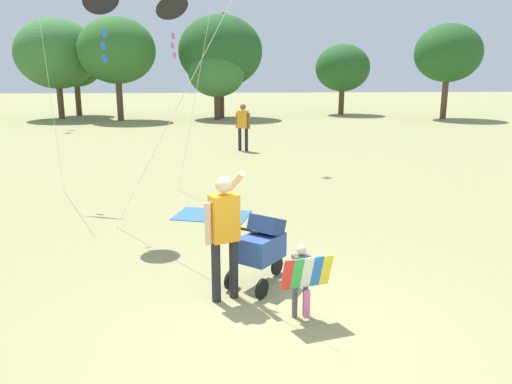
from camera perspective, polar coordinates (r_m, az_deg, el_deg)
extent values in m
plane|color=#938E5B|center=(6.17, 3.59, -15.59)|extent=(120.00, 120.00, 0.00)
cylinder|color=brown|center=(33.55, -21.15, 9.35)|extent=(0.36, 0.36, 1.93)
ellipsoid|color=#387033|center=(33.50, -21.59, 14.30)|extent=(4.85, 4.37, 4.13)
cylinder|color=brown|center=(35.37, -19.40, 9.68)|extent=(0.36, 0.36, 1.94)
ellipsoid|color=#235623|center=(35.31, -19.70, 13.46)|extent=(3.42, 3.08, 2.91)
cylinder|color=brown|center=(31.23, -15.10, 9.82)|extent=(0.36, 0.36, 2.24)
ellipsoid|color=#2D6628|center=(31.19, -15.44, 15.14)|extent=(4.44, 4.00, 3.77)
cylinder|color=brown|center=(30.92, -4.39, 9.46)|extent=(0.36, 0.36, 1.43)
ellipsoid|color=#387033|center=(30.83, -4.47, 13.26)|extent=(3.34, 3.01, 2.84)
cylinder|color=brown|center=(31.89, -3.94, 10.09)|extent=(0.36, 0.36, 1.98)
ellipsoid|color=#235623|center=(31.84, -4.03, 15.52)|extent=(5.08, 4.57, 4.32)
cylinder|color=brown|center=(34.86, 9.59, 9.94)|extent=(0.36, 0.36, 1.61)
ellipsoid|color=#235623|center=(34.79, 9.74, 13.63)|extent=(3.59, 3.23, 3.05)
cylinder|color=brown|center=(33.32, 20.45, 9.71)|extent=(0.36, 0.36, 2.30)
ellipsoid|color=#235623|center=(33.28, 20.86, 14.43)|extent=(4.01, 3.61, 3.41)
cylinder|color=#4C4C51|center=(6.48, 5.60, -11.82)|extent=(0.07, 0.07, 0.46)
cylinder|color=#4C4C51|center=(6.42, 4.40, -12.03)|extent=(0.07, 0.07, 0.46)
cube|color=#4C4C56|center=(6.28, 5.08, -8.58)|extent=(0.23, 0.17, 0.35)
cylinder|color=beige|center=(6.34, 6.14, -8.63)|extent=(0.05, 0.05, 0.31)
cylinder|color=beige|center=(6.25, 4.00, -8.94)|extent=(0.05, 0.05, 0.31)
sphere|color=beige|center=(6.19, 5.13, -6.48)|extent=(0.12, 0.12, 0.12)
cube|color=yellow|center=(6.23, 7.90, -8.69)|extent=(0.16, 0.18, 0.43)
cube|color=blue|center=(6.17, 6.84, -8.86)|extent=(0.16, 0.18, 0.43)
cube|color=white|center=(6.12, 5.77, -9.02)|extent=(0.16, 0.18, 0.43)
cube|color=green|center=(6.08, 4.68, -9.18)|extent=(0.16, 0.18, 0.43)
cube|color=red|center=(6.03, 3.57, -9.35)|extent=(0.16, 0.18, 0.43)
cube|color=pink|center=(6.27, 5.76, -12.47)|extent=(0.08, 0.03, 0.36)
cylinder|color=#232328|center=(6.76, -4.52, -8.98)|extent=(0.12, 0.12, 0.83)
cylinder|color=#232328|center=(6.86, -2.53, -8.60)|extent=(0.12, 0.12, 0.83)
cube|color=orange|center=(6.56, -3.61, -2.93)|extent=(0.42, 0.35, 0.62)
cylinder|color=beige|center=(6.49, -5.42, -3.57)|extent=(0.09, 0.09, 0.55)
cylinder|color=beige|center=(6.67, -2.41, 1.14)|extent=(0.29, 0.50, 0.39)
sphere|color=beige|center=(6.45, -3.67, 0.81)|extent=(0.21, 0.21, 0.21)
cylinder|color=black|center=(7.67, 2.38, -8.33)|extent=(0.20, 0.24, 0.28)
cylinder|color=black|center=(7.19, -2.83, -9.87)|extent=(0.20, 0.24, 0.28)
cylinder|color=black|center=(6.92, 0.67, -10.85)|extent=(0.20, 0.24, 0.28)
cube|color=#2D4C93|center=(7.18, 0.63, -6.27)|extent=(0.74, 0.78, 0.36)
cube|color=navy|center=(7.19, 1.21, -3.74)|extent=(0.58, 0.58, 0.35)
cylinder|color=black|center=(6.70, -1.55, -4.17)|extent=(0.40, 0.33, 0.04)
cube|color=blue|center=(9.83, -16.69, 16.80)|extent=(0.08, 0.05, 0.14)
cube|color=blue|center=(9.80, -16.84, 15.51)|extent=(0.09, 0.08, 0.14)
cube|color=blue|center=(9.85, -16.71, 14.22)|extent=(0.09, 0.08, 0.14)
cylinder|color=silver|center=(8.13, -10.37, 6.44)|extent=(2.36, 3.17, 4.04)
cylinder|color=silver|center=(12.63, -22.51, 12.59)|extent=(0.15, 1.33, 5.97)
cone|color=black|center=(12.68, -9.47, 19.90)|extent=(1.00, 0.95, 0.54)
cube|color=pink|center=(12.66, -9.35, 16.96)|extent=(0.09, 0.08, 0.14)
cube|color=pink|center=(12.63, -9.39, 15.96)|extent=(0.09, 0.08, 0.14)
cube|color=pink|center=(12.63, -9.18, 14.97)|extent=(0.07, 0.05, 0.14)
cylinder|color=silver|center=(11.67, -7.12, 9.13)|extent=(0.95, 1.89, 4.20)
cube|color=pink|center=(34.70, -3.73, 19.29)|extent=(0.56, 0.43, 0.42)
cylinder|color=#232328|center=(19.06, -1.83, 5.95)|extent=(0.13, 0.13, 0.86)
cylinder|color=#232328|center=(18.96, -1.09, 5.91)|extent=(0.13, 0.13, 0.86)
cube|color=orange|center=(18.92, -1.48, 8.19)|extent=(0.44, 0.38, 0.65)
cylinder|color=brown|center=(19.02, -2.13, 8.08)|extent=(0.09, 0.09, 0.57)
cylinder|color=brown|center=(18.83, -0.82, 8.03)|extent=(0.09, 0.09, 0.57)
sphere|color=brown|center=(18.88, -1.49, 9.57)|extent=(0.22, 0.22, 0.22)
cube|color=#3366B2|center=(10.71, -4.98, -2.63)|extent=(1.73, 1.36, 0.02)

